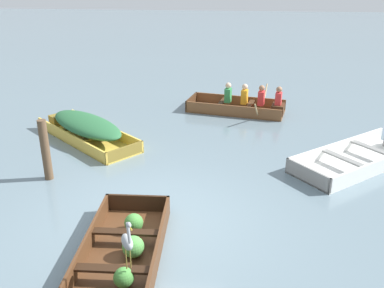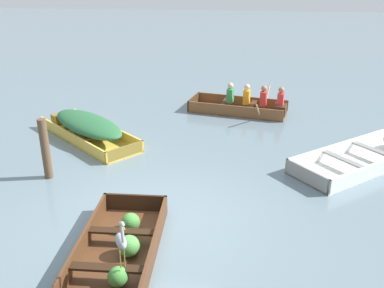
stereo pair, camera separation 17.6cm
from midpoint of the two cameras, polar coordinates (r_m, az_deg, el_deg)
name	(u,v)px [view 2 (the right image)]	position (r m, az deg, el deg)	size (l,w,h in m)	color
ground_plane	(152,220)	(7.96, -4.74, -10.01)	(80.00, 80.00, 0.00)	slate
dinghy_dark_varnish_foreground	(117,258)	(6.87, -9.28, -14.82)	(1.32, 3.12, 0.39)	#4C2D19
skiff_white_near_moored	(363,159)	(10.79, 22.29, -1.90)	(3.46, 3.17, 0.36)	white
skiff_yellow_mid_moored	(87,126)	(11.68, -13.35, 2.32)	(3.35, 3.08, 0.61)	#E5BC47
rowboat_wooden_brown_with_crew	(246,105)	(13.62, 7.52, 5.14)	(3.18, 2.35, 0.92)	brown
heron_on_dinghy	(121,240)	(5.99, -8.57, -12.57)	(0.29, 0.43, 0.84)	olive
mooring_post	(45,149)	(9.61, -18.48, -0.65)	(0.18, 0.18, 1.35)	brown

